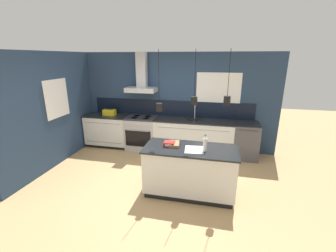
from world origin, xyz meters
name	(u,v)px	position (x,y,z in m)	size (l,w,h in m)	color
ground_plane	(150,182)	(0.00, 0.00, 0.00)	(16.00, 16.00, 0.00)	tan
wall_back	(169,100)	(-0.04, 2.00, 1.36)	(5.60, 2.31, 2.60)	navy
wall_left	(61,108)	(-2.43, 0.70, 1.30)	(0.08, 3.80, 2.60)	navy
counter_run_left	(108,130)	(-1.76, 1.69, 0.46)	(1.22, 0.64, 0.91)	black
counter_run_sink	(193,136)	(0.68, 1.69, 0.46)	(2.06, 0.64, 1.26)	black
oven_range	(142,133)	(-0.75, 1.69, 0.46)	(0.81, 0.66, 0.91)	#B5B5BA
dishwasher	(246,141)	(2.00, 1.69, 0.46)	(0.60, 0.65, 0.91)	#4C4C51
kitchen_island	(190,171)	(0.83, -0.18, 0.46)	(1.68, 0.77, 0.91)	black
bottle_on_island	(205,144)	(1.08, -0.26, 1.03)	(0.07, 0.07, 0.30)	silver
book_stack	(174,144)	(0.51, -0.11, 0.94)	(0.24, 0.33, 0.05)	olive
red_supply_box	(169,144)	(0.43, -0.16, 0.95)	(0.19, 0.17, 0.08)	red
paper_pile	(194,150)	(0.90, -0.24, 0.91)	(0.35, 0.38, 0.01)	silver
yellow_toolbox	(109,112)	(-1.68, 1.69, 0.99)	(0.34, 0.18, 0.19)	gold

